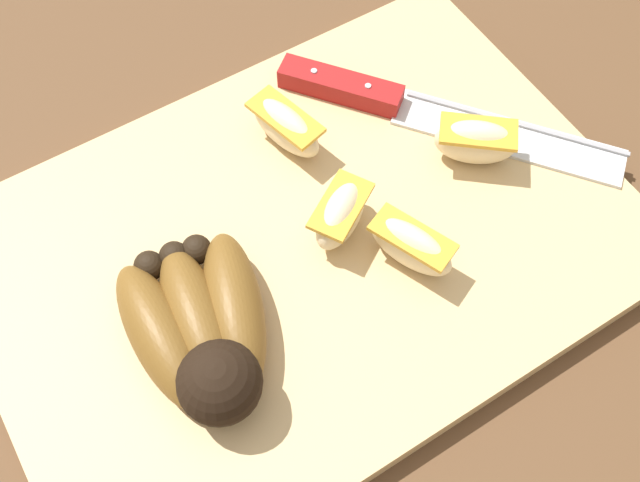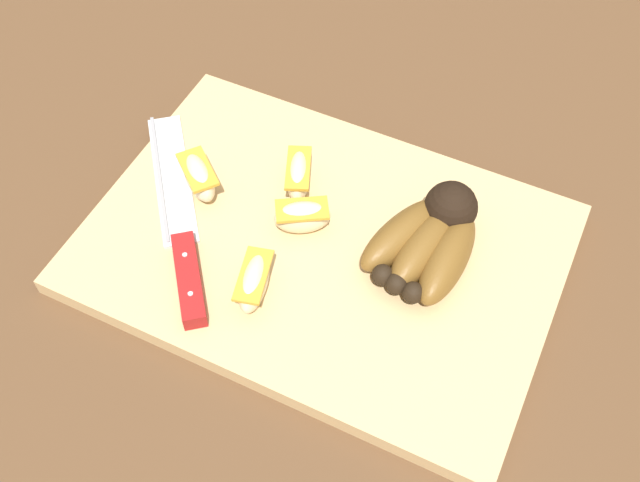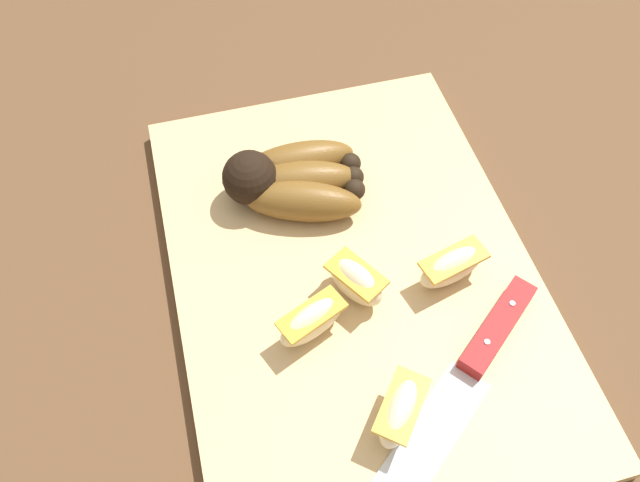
{
  "view_description": "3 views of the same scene",
  "coord_description": "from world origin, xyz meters",
  "px_view_note": "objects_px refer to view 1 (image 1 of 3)",
  "views": [
    {
      "loc": [
        0.12,
        0.22,
        0.49
      ],
      "look_at": [
        -0.01,
        0.02,
        0.05
      ],
      "focal_mm": 41.92,
      "sensor_mm": 36.0,
      "label": 1
    },
    {
      "loc": [
        0.18,
        -0.41,
        0.64
      ],
      "look_at": [
        -0.0,
        -0.03,
        0.06
      ],
      "focal_mm": 42.7,
      "sensor_mm": 36.0,
      "label": 2
    },
    {
      "loc": [
        -0.3,
        0.1,
        0.51
      ],
      "look_at": [
        0.02,
        0.02,
        0.03
      ],
      "focal_mm": 35.33,
      "sensor_mm": 36.0,
      "label": 3
    }
  ],
  "objects_px": {
    "banana_bunch": "(201,332)",
    "apple_wedge_extra": "(411,246)",
    "apple_wedge_near": "(286,127)",
    "chefs_knife": "(398,104)",
    "apple_wedge_middle": "(477,143)",
    "apple_wedge_far": "(341,216)"
  },
  "relations": [
    {
      "from": "banana_bunch",
      "to": "apple_wedge_extra",
      "type": "xyz_separation_m",
      "value": [
        -0.15,
        0.02,
        -0.0
      ]
    },
    {
      "from": "banana_bunch",
      "to": "apple_wedge_extra",
      "type": "height_order",
      "value": "banana_bunch"
    },
    {
      "from": "apple_wedge_far",
      "to": "apple_wedge_near",
      "type": "bearing_deg",
      "value": -94.42
    },
    {
      "from": "chefs_knife",
      "to": "apple_wedge_far",
      "type": "xyz_separation_m",
      "value": [
        0.1,
        0.07,
        0.01
      ]
    },
    {
      "from": "banana_bunch",
      "to": "apple_wedge_middle",
      "type": "height_order",
      "value": "banana_bunch"
    },
    {
      "from": "apple_wedge_near",
      "to": "chefs_knife",
      "type": "bearing_deg",
      "value": 168.39
    },
    {
      "from": "banana_bunch",
      "to": "apple_wedge_far",
      "type": "height_order",
      "value": "banana_bunch"
    },
    {
      "from": "banana_bunch",
      "to": "apple_wedge_far",
      "type": "distance_m",
      "value": 0.13
    },
    {
      "from": "apple_wedge_near",
      "to": "banana_bunch",
      "type": "bearing_deg",
      "value": 41.35
    },
    {
      "from": "chefs_knife",
      "to": "apple_wedge_middle",
      "type": "xyz_separation_m",
      "value": [
        -0.02,
        0.07,
        0.01
      ]
    },
    {
      "from": "apple_wedge_near",
      "to": "apple_wedge_middle",
      "type": "bearing_deg",
      "value": 141.61
    },
    {
      "from": "banana_bunch",
      "to": "chefs_knife",
      "type": "xyz_separation_m",
      "value": [
        -0.22,
        -0.1,
        -0.02
      ]
    },
    {
      "from": "apple_wedge_far",
      "to": "chefs_knife",
      "type": "bearing_deg",
      "value": -144.73
    },
    {
      "from": "apple_wedge_near",
      "to": "apple_wedge_extra",
      "type": "xyz_separation_m",
      "value": [
        -0.02,
        0.13,
        0.0
      ]
    },
    {
      "from": "banana_bunch",
      "to": "apple_wedge_middle",
      "type": "bearing_deg",
      "value": -173.89
    },
    {
      "from": "chefs_knife",
      "to": "apple_wedge_far",
      "type": "height_order",
      "value": "apple_wedge_far"
    },
    {
      "from": "apple_wedge_near",
      "to": "apple_wedge_far",
      "type": "relative_size",
      "value": 1.12
    },
    {
      "from": "banana_bunch",
      "to": "chefs_knife",
      "type": "relative_size",
      "value": 0.58
    },
    {
      "from": "chefs_knife",
      "to": "apple_wedge_middle",
      "type": "bearing_deg",
      "value": 106.41
    },
    {
      "from": "banana_bunch",
      "to": "apple_wedge_extra",
      "type": "distance_m",
      "value": 0.15
    },
    {
      "from": "apple_wedge_far",
      "to": "apple_wedge_extra",
      "type": "xyz_separation_m",
      "value": [
        -0.03,
        0.05,
        -0.0
      ]
    },
    {
      "from": "banana_bunch",
      "to": "apple_wedge_extra",
      "type": "bearing_deg",
      "value": 172.9
    }
  ]
}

